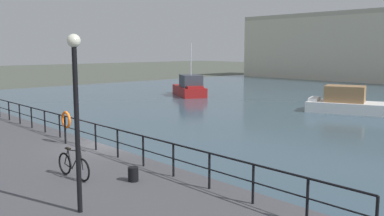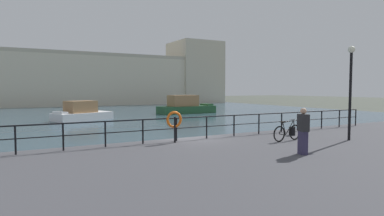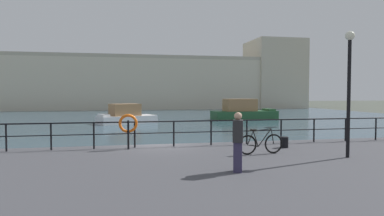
{
  "view_description": "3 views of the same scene",
  "coord_description": "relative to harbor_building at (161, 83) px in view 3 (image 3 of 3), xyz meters",
  "views": [
    {
      "loc": [
        15.41,
        -9.06,
        5.07
      ],
      "look_at": [
        0.41,
        4.58,
        2.25
      ],
      "focal_mm": 39.8,
      "sensor_mm": 36.0,
      "label": 1
    },
    {
      "loc": [
        -7.3,
        -13.84,
        3.46
      ],
      "look_at": [
        2.08,
        3.52,
        2.28
      ],
      "focal_mm": 29.9,
      "sensor_mm": 36.0,
      "label": 2
    },
    {
      "loc": [
        -1.43,
        -14.7,
        3.3
      ],
      "look_at": [
        1.92,
        2.1,
        2.55
      ],
      "focal_mm": 31.68,
      "sensor_mm": 36.0,
      "label": 3
    }
  ],
  "objects": [
    {
      "name": "standing_person",
      "position": [
        -4.42,
        -63.14,
        -3.65
      ],
      "size": [
        0.42,
        0.51,
        1.69
      ],
      "rotation": [
        0.0,
        0.0,
        2.78
      ],
      "color": "#332D4C",
      "rests_on": "quay_promenade"
    },
    {
      "name": "harbor_building",
      "position": [
        0.0,
        0.0,
        0.0
      ],
      "size": [
        74.96,
        11.47,
        15.14
      ],
      "color": "beige",
      "rests_on": "ground_plane"
    },
    {
      "name": "moored_small_launch",
      "position": [
        -7.44,
        -34.61,
        -4.77
      ],
      "size": [
        6.76,
        4.92,
        2.14
      ],
      "rotation": [
        0.0,
        0.0,
        3.52
      ],
      "color": "white",
      "rests_on": "water_basin"
    },
    {
      "name": "parked_bicycle",
      "position": [
        -2.69,
        -60.63,
        -4.13
      ],
      "size": [
        1.77,
        0.19,
        0.98
      ],
      "rotation": [
        0.0,
        0.0,
        0.08
      ],
      "color": "black",
      "rests_on": "quay_promenade"
    },
    {
      "name": "quay_railing",
      "position": [
        -6.35,
        -58.24,
        -3.78
      ],
      "size": [
        24.23,
        0.07,
        1.08
      ],
      "color": "black",
      "rests_on": "quay_promenade"
    },
    {
      "name": "mooring_bollard",
      "position": [
        -1.16,
        -59.45,
        -4.3
      ],
      "size": [
        0.32,
        0.32,
        0.44
      ],
      "primitive_type": "cylinder",
      "color": "black",
      "rests_on": "quay_promenade"
    },
    {
      "name": "quay_lamp_post",
      "position": [
        0.01,
        -61.84,
        -1.72
      ],
      "size": [
        0.32,
        0.32,
        4.34
      ],
      "color": "black",
      "rests_on": "quay_promenade"
    },
    {
      "name": "ground_plane",
      "position": [
        -6.12,
        -57.49,
        -5.6
      ],
      "size": [
        240.0,
        240.0,
        0.0
      ],
      "primitive_type": "plane",
      "color": "#4C5147"
    },
    {
      "name": "moored_green_narrowboat",
      "position": [
        7.3,
        -31.08,
        -4.6
      ],
      "size": [
        8.35,
        3.41,
        2.58
      ],
      "rotation": [
        0.0,
        0.0,
        0.05
      ],
      "color": "#23512D",
      "rests_on": "water_basin"
    },
    {
      "name": "quay_promenade",
      "position": [
        -6.12,
        -63.99,
        -5.06
      ],
      "size": [
        56.0,
        13.0,
        1.08
      ],
      "primitive_type": "cube",
      "color": "#47474C",
      "rests_on": "ground_plane"
    },
    {
      "name": "life_ring_stand",
      "position": [
        -7.42,
        -58.57,
        -3.54
      ],
      "size": [
        0.75,
        0.16,
        1.4
      ],
      "color": "black",
      "rests_on": "quay_promenade"
    },
    {
      "name": "water_basin",
      "position": [
        -6.12,
        -27.29,
        -5.59
      ],
      "size": [
        80.0,
        60.0,
        0.01
      ],
      "primitive_type": "cube",
      "color": "#385160",
      "rests_on": "ground_plane"
    }
  ]
}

